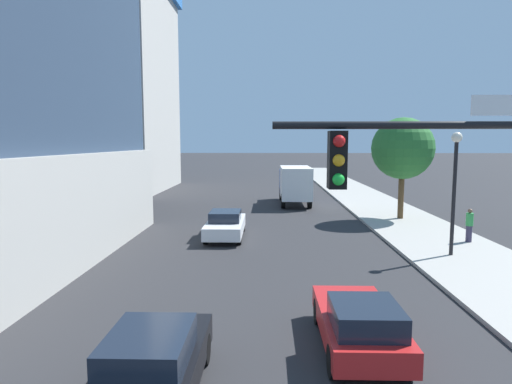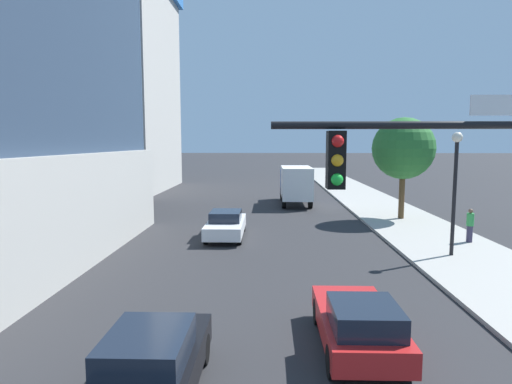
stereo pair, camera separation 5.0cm
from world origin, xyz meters
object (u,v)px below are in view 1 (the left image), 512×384
object	(u,v)px
street_lamp	(455,174)
construction_building	(88,62)
street_tree	(403,149)
car_white	(225,224)
pedestrian_green_shirt	(469,225)
car_black	(153,365)
box_truck	(295,183)
car_red	(359,323)
traffic_light_pole	(491,192)

from	to	relation	value
street_lamp	construction_building	bearing A→B (deg)	134.62
construction_building	street_tree	size ratio (longest dim) A/B	5.23
car_white	pedestrian_green_shirt	world-z (taller)	pedestrian_green_shirt
street_lamp	car_black	distance (m)	15.13
street_tree	box_truck	distance (m)	10.02
car_black	car_red	xyz separation A→B (m)	(4.42, 2.14, -0.03)
traffic_light_pole	box_truck	bearing A→B (deg)	93.90
street_tree	car_red	bearing A→B (deg)	-109.59
car_black	construction_building	bearing A→B (deg)	113.50
construction_building	traffic_light_pole	bearing A→B (deg)	-58.98
street_tree	pedestrian_green_shirt	world-z (taller)	street_tree
car_black	car_white	distance (m)	14.66
traffic_light_pole	car_white	distance (m)	16.28
street_tree	construction_building	bearing A→B (deg)	146.80
traffic_light_pole	car_black	distance (m)	7.13
box_truck	construction_building	bearing A→B (deg)	153.11
car_white	pedestrian_green_shirt	distance (m)	12.18
street_tree	car_white	world-z (taller)	street_tree
street_lamp	car_red	size ratio (longest dim) A/B	1.30
car_red	box_truck	size ratio (longest dim) A/B	0.58
car_red	street_tree	bearing A→B (deg)	70.41
street_lamp	car_white	bearing A→B (deg)	159.20
traffic_light_pole	street_tree	bearing A→B (deg)	77.30
street_tree	car_white	size ratio (longest dim) A/B	1.37
box_truck	car_black	bearing A→B (deg)	-99.24
street_lamp	pedestrian_green_shirt	xyz separation A→B (m)	(1.90, 2.52, -2.67)
car_white	car_red	world-z (taller)	car_white
construction_building	car_black	world-z (taller)	construction_building
car_white	street_lamp	bearing A→B (deg)	-20.80
street_lamp	street_tree	xyz separation A→B (m)	(0.57, 9.18, 0.95)
street_lamp	car_red	bearing A→B (deg)	-123.77
construction_building	pedestrian_green_shirt	distance (m)	39.48
street_lamp	pedestrian_green_shirt	world-z (taller)	street_lamp
car_black	box_truck	world-z (taller)	box_truck
box_truck	pedestrian_green_shirt	world-z (taller)	box_truck
street_lamp	car_black	xyz separation A→B (m)	(-10.20, -10.78, -2.92)
traffic_light_pole	construction_building	bearing A→B (deg)	121.02
traffic_light_pole	car_red	size ratio (longest dim) A/B	1.58
traffic_light_pole	car_white	bearing A→B (deg)	113.21
traffic_light_pole	street_tree	distance (m)	20.43
pedestrian_green_shirt	box_truck	bearing A→B (deg)	118.94
pedestrian_green_shirt	street_lamp	bearing A→B (deg)	-127.02
construction_building	car_white	size ratio (longest dim) A/B	7.18
car_white	pedestrian_green_shirt	bearing A→B (deg)	-6.41
pedestrian_green_shirt	car_white	bearing A→B (deg)	173.59
traffic_light_pole	car_black	xyz separation A→B (m)	(-6.27, -0.03, -3.39)
box_truck	pedestrian_green_shirt	size ratio (longest dim) A/B	4.27
traffic_light_pole	street_tree	size ratio (longest dim) A/B	0.99
construction_building	box_truck	world-z (taller)	construction_building
car_black	car_red	bearing A→B (deg)	25.84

